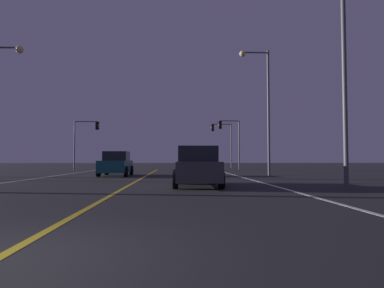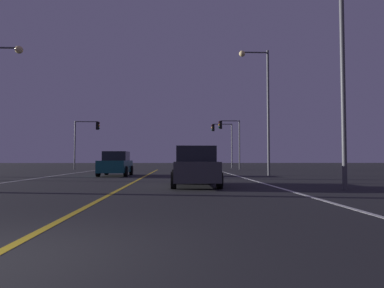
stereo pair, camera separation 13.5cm
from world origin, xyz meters
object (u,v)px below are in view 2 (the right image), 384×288
(traffic_light_near_right, at_px, (230,133))
(street_lamp_right_near, at_px, (333,51))
(car_oncoming, at_px, (116,164))
(traffic_light_near_left, at_px, (87,134))
(street_lamp_right_far, at_px, (262,97))
(car_lead_same_lane, at_px, (195,167))
(traffic_light_far_right, at_px, (222,135))

(traffic_light_near_right, relative_size, street_lamp_right_near, 0.64)
(car_oncoming, height_order, traffic_light_near_right, traffic_light_near_right)
(traffic_light_near_right, relative_size, traffic_light_near_left, 1.03)
(street_lamp_right_near, xyz_separation_m, street_lamp_right_far, (-0.06, 11.17, 0.22))
(car_lead_same_lane, distance_m, traffic_light_far_right, 29.89)
(traffic_light_near_left, bearing_deg, car_lead_same_lane, -65.56)
(car_lead_same_lane, distance_m, street_lamp_right_far, 11.79)
(street_lamp_right_near, bearing_deg, traffic_light_far_right, -89.35)
(car_oncoming, xyz_separation_m, street_lamp_right_far, (10.32, -0.16, 4.77))
(traffic_light_near_left, xyz_separation_m, street_lamp_right_near, (16.11, -25.53, 1.41))
(traffic_light_far_right, relative_size, street_lamp_right_near, 0.66)
(car_oncoming, bearing_deg, traffic_light_near_right, 144.44)
(car_oncoming, bearing_deg, traffic_light_near_left, -158.00)
(car_oncoming, relative_size, traffic_light_near_right, 0.78)
(car_lead_same_lane, distance_m, traffic_light_near_right, 24.53)
(traffic_light_near_left, xyz_separation_m, traffic_light_far_right, (15.76, 5.50, 0.23))
(car_lead_same_lane, height_order, traffic_light_far_right, traffic_light_far_right)
(traffic_light_near_left, height_order, street_lamp_right_near, street_lamp_right_near)
(car_lead_same_lane, height_order, traffic_light_near_right, traffic_light_near_right)
(traffic_light_near_right, bearing_deg, street_lamp_right_far, 90.68)
(car_oncoming, xyz_separation_m, traffic_light_near_right, (10.14, 14.19, 3.23))
(car_lead_same_lane, relative_size, car_oncoming, 1.00)
(car_lead_same_lane, xyz_separation_m, traffic_light_near_right, (5.07, 23.78, 3.23))
(car_oncoming, relative_size, traffic_light_near_left, 0.80)
(traffic_light_near_left, relative_size, street_lamp_right_far, 0.60)
(traffic_light_far_right, bearing_deg, street_lamp_right_far, 90.84)
(traffic_light_near_right, height_order, traffic_light_near_left, traffic_light_near_right)
(traffic_light_far_right, height_order, street_lamp_right_far, street_lamp_right_far)
(car_oncoming, relative_size, street_lamp_right_far, 0.48)
(traffic_light_near_right, xyz_separation_m, traffic_light_near_left, (-15.88, -0.00, -0.09))
(traffic_light_near_right, bearing_deg, traffic_light_near_left, 0.00)
(traffic_light_near_right, relative_size, traffic_light_far_right, 0.97)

